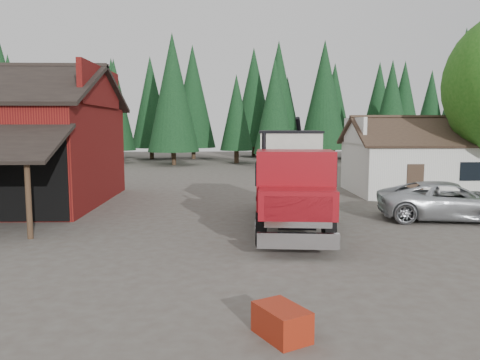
{
  "coord_description": "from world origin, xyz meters",
  "views": [
    {
      "loc": [
        1.41,
        -14.48,
        4.0
      ],
      "look_at": [
        1.98,
        4.61,
        1.8
      ],
      "focal_mm": 35.0,
      "sensor_mm": 36.0,
      "label": 1
    }
  ],
  "objects": [
    {
      "name": "ground",
      "position": [
        0.0,
        0.0,
        0.0
      ],
      "size": [
        120.0,
        120.0,
        0.0
      ],
      "primitive_type": "plane",
      "color": "#4C433C",
      "rests_on": "ground"
    },
    {
      "name": "farmhouse",
      "position": [
        13.0,
        13.0,
        1.67
      ],
      "size": [
        8.6,
        6.42,
        4.65
      ],
      "color": "silver",
      "rests_on": "ground"
    },
    {
      "name": "conifer_backdrop",
      "position": [
        0.0,
        42.0,
        0.0
      ],
      "size": [
        76.0,
        16.0,
        16.0
      ],
      "primitive_type": null,
      "color": "black",
      "rests_on": "ground"
    },
    {
      "name": "near_pine_b",
      "position": [
        6.0,
        30.0,
        5.89
      ],
      "size": [
        3.96,
        3.96,
        10.4
      ],
      "color": "#382619",
      "rests_on": "ground"
    },
    {
      "name": "near_pine_c",
      "position": [
        22.0,
        26.0,
        6.89
      ],
      "size": [
        4.84,
        4.84,
        12.4
      ],
      "color": "#382619",
      "rests_on": "ground"
    },
    {
      "name": "near_pine_d",
      "position": [
        -4.0,
        34.0,
        7.39
      ],
      "size": [
        5.28,
        5.28,
        13.4
      ],
      "color": "#382619",
      "rests_on": "ground"
    },
    {
      "name": "feed_truck",
      "position": [
        4.01,
        4.03,
        2.07
      ],
      "size": [
        3.48,
        9.98,
        4.42
      ],
      "rotation": [
        0.0,
        0.0,
        -0.09
      ],
      "color": "black",
      "rests_on": "ground"
    },
    {
      "name": "silver_car",
      "position": [
        10.95,
        4.94,
        0.82
      ],
      "size": [
        6.29,
        3.67,
        1.65
      ],
      "primitive_type": "imported",
      "rotation": [
        0.0,
        0.0,
        1.4
      ],
      "color": "#B7BBC0",
      "rests_on": "ground"
    },
    {
      "name": "equip_box",
      "position": [
        2.45,
        -6.0,
        0.3
      ],
      "size": [
        1.14,
        1.3,
        0.6
      ],
      "primitive_type": "cube",
      "rotation": [
        0.0,
        0.0,
        0.5
      ],
      "color": "maroon",
      "rests_on": "ground"
    }
  ]
}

